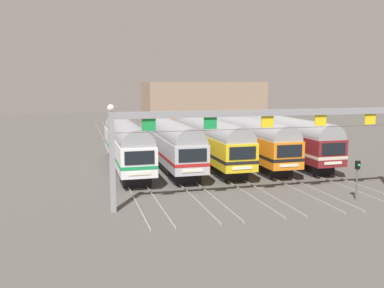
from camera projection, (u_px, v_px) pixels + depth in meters
name	position (u px, v px, depth m)	size (l,w,h in m)	color
ground_plane	(209.00, 165.00, 43.74)	(160.00, 160.00, 0.00)	#4C4944
track_bed	(173.00, 142.00, 59.97)	(18.18, 70.00, 0.15)	gray
commuter_train_white	(126.00, 142.00, 41.21)	(2.88, 18.06, 5.05)	white
commuter_train_stainless	(169.00, 141.00, 42.28)	(2.88, 18.06, 5.05)	#B2B5BA
commuter_train_yellow	(209.00, 139.00, 43.35)	(2.88, 18.06, 4.77)	gold
commuter_train_orange	(248.00, 138.00, 44.43)	(2.88, 18.06, 5.05)	orange
commuter_train_maroon	(285.00, 136.00, 45.50)	(2.88, 18.06, 5.05)	maroon
catenary_gantry	(267.00, 127.00, 30.09)	(21.92, 0.44, 6.97)	gray
yard_signal_mast	(357.00, 172.00, 30.56)	(0.28, 0.35, 2.91)	#59595E
maintenance_building	(202.00, 106.00, 76.23)	(20.36, 10.00, 8.39)	gray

